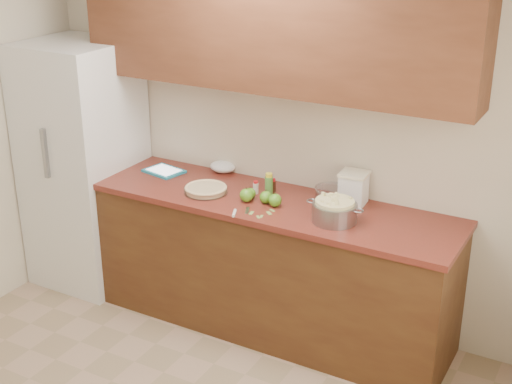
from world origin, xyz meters
The scene contains 24 objects.
room_shell centered at (0.00, 0.00, 1.30)m, with size 3.60×3.60×3.60m.
counter_run centered at (0.00, 1.48, 0.46)m, with size 2.64×0.68×0.92m.
upper_cabinets centered at (0.00, 1.63, 1.95)m, with size 2.60×0.34×0.70m, color brown.
fridge centered at (-1.44, 1.44, 0.90)m, with size 0.70×0.70×1.80m, color white.
pie centered at (-0.34, 1.38, 0.94)m, with size 0.29×0.29×0.05m.
colander centered at (0.57, 1.38, 0.98)m, with size 0.36×0.27×0.13m.
flour_canister centered at (0.56, 1.68, 1.03)m, with size 0.18×0.18×0.21m.
tablet centered at (-0.81, 1.56, 0.93)m, with size 0.29×0.24×0.02m.
paring_knife centered at (0.00, 1.18, 0.93)m, with size 0.10×0.19×0.02m.
lemon_bottle centered at (0.03, 1.57, 0.99)m, with size 0.05×0.05×0.14m.
cinnamon_shaker centered at (-0.05, 1.53, 0.96)m, with size 0.04×0.04×0.09m.
vanilla_bottle centered at (0.04, 1.60, 0.97)m, with size 0.04×0.04×0.10m.
mixing_bowl centered at (0.42, 1.68, 0.96)m, with size 0.22×0.22×0.08m.
paper_towel centered at (-0.45, 1.77, 0.96)m, with size 0.19×0.15×0.08m, color white.
apple_left centered at (-0.04, 1.44, 0.96)m, with size 0.07×0.07×0.08m.
apple_center centered at (0.08, 1.42, 0.96)m, with size 0.08×0.08×0.09m.
apple_front centered at (-0.04, 1.38, 0.96)m, with size 0.09×0.09×0.10m.
apple_extra centered at (0.16, 1.40, 0.96)m, with size 0.08×0.08×0.10m.
peel_a centered at (0.18, 1.29, 0.92)m, with size 0.05×0.02×0.00m, color #8BAA53.
peel_b centered at (0.16, 1.42, 0.92)m, with size 0.03×0.01×0.00m, color #8BAA53.
peel_c centered at (0.08, 1.24, 0.92)m, with size 0.05×0.02×0.00m, color #8BAA53.
peel_d centered at (0.15, 1.21, 0.92)m, with size 0.04×0.02×0.00m, color #8BAA53.
peel_e centered at (0.17, 1.34, 0.92)m, with size 0.04×0.02×0.00m, color #8BAA53.
peel_f centered at (0.16, 1.22, 0.92)m, with size 0.04×0.02×0.00m, color #8BAA53.
Camera 1 is at (2.05, -2.23, 2.68)m, focal length 50.00 mm.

